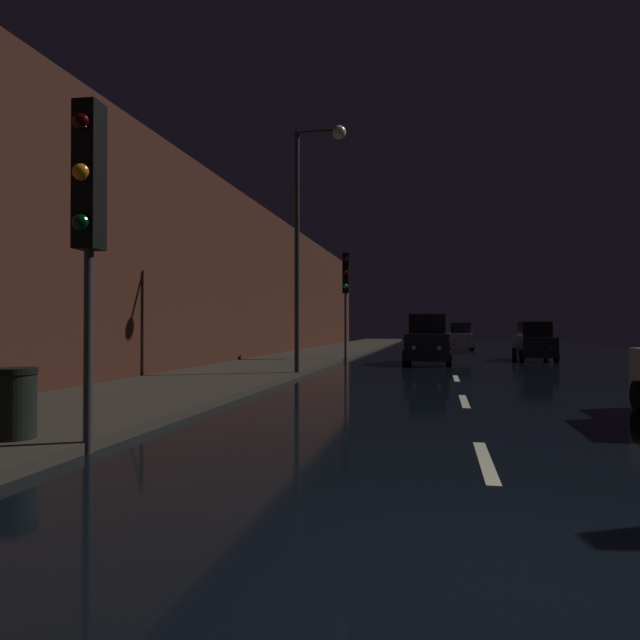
% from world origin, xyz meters
% --- Properties ---
extents(ground, '(26.69, 84.00, 0.02)m').
position_xyz_m(ground, '(0.00, 24.50, -0.01)').
color(ground, black).
extents(sidewalk_left, '(4.40, 84.00, 0.15)m').
position_xyz_m(sidewalk_left, '(-7.15, 24.50, 0.07)').
color(sidewalk_left, '#38332B').
rests_on(sidewalk_left, ground).
extents(building_facade_left, '(0.80, 63.00, 7.81)m').
position_xyz_m(building_facade_left, '(-9.75, 21.00, 3.91)').
color(building_facade_left, '#472319').
rests_on(building_facade_left, ground).
extents(lane_centerline, '(0.16, 22.81, 0.01)m').
position_xyz_m(lane_centerline, '(0.00, 14.58, 0.01)').
color(lane_centerline, beige).
rests_on(lane_centerline, ground).
extents(traffic_light_far_left, '(0.36, 0.48, 5.13)m').
position_xyz_m(traffic_light_far_left, '(-4.84, 22.43, 3.75)').
color(traffic_light_far_left, '#38383A').
rests_on(traffic_light_far_left, ground).
extents(traffic_light_near_left, '(0.33, 0.47, 4.52)m').
position_xyz_m(traffic_light_near_left, '(-4.95, 2.38, 3.25)').
color(traffic_light_near_left, '#38383A').
rests_on(traffic_light_near_left, ground).
extents(streetlamp_overhead, '(1.70, 0.44, 8.10)m').
position_xyz_m(streetlamp_overhead, '(-4.62, 13.78, 5.28)').
color(streetlamp_overhead, '#2D2D30').
rests_on(streetlamp_overhead, ground).
extents(trash_bin_curbside, '(0.55, 0.55, 0.93)m').
position_xyz_m(trash_bin_curbside, '(-6.02, 2.40, 0.62)').
color(trash_bin_curbside, black).
rests_on(trash_bin_curbside, sidewalk_left).
extents(car_approaching_headlights, '(2.00, 4.33, 2.18)m').
position_xyz_m(car_approaching_headlights, '(-1.01, 21.38, 1.00)').
color(car_approaching_headlights, black).
rests_on(car_approaching_headlights, ground).
extents(car_distant_taillights, '(1.76, 3.81, 1.92)m').
position_xyz_m(car_distant_taillights, '(1.01, 37.81, 0.88)').
color(car_distant_taillights, '#A5A8AD').
rests_on(car_distant_taillights, ground).
extents(car_parked_right_far, '(1.72, 3.73, 1.88)m').
position_xyz_m(car_parked_right_far, '(4.05, 25.09, 0.86)').
color(car_parked_right_far, black).
rests_on(car_parked_right_far, ground).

